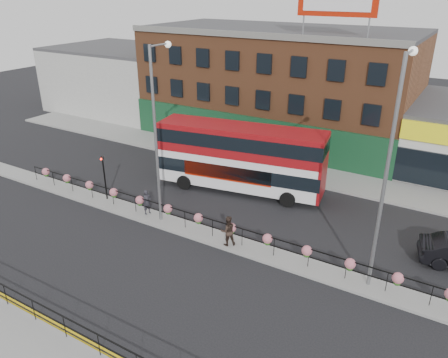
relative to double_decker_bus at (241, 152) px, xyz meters
The scene contains 15 objects.
ground 7.42m from the double_decker_bus, 83.12° to the right, with size 120.00×120.00×0.00m, color black.
north_pavement 6.06m from the double_decker_bus, 81.21° to the left, with size 60.00×4.00×0.15m, color gray.
median 7.39m from the double_decker_bus, 83.12° to the right, with size 60.00×1.60×0.15m, color gray.
yellow_line_inner 16.73m from the double_decker_bus, 87.17° to the right, with size 60.00×0.10×0.01m, color gold.
yellow_line_outer 16.91m from the double_decker_bus, 87.20° to the right, with size 60.00×0.10×0.01m, color gold.
brick_building 13.76m from the double_decker_bus, 103.56° to the left, with size 25.00×12.21×10.30m.
warehouse_west 26.94m from the double_decker_bus, 150.50° to the left, with size 15.50×12.00×7.30m.
median_railing 7.06m from the double_decker_bus, 83.12° to the right, with size 30.04×0.56×1.23m.
south_railing 17.00m from the double_decker_bus, 94.03° to the right, with size 20.04×0.05×1.12m.
double_decker_bus is the anchor object (origin of this frame).
pedestrian_a 7.61m from the double_decker_bus, 116.97° to the right, with size 0.54×0.69×1.66m, color #24242B.
pedestrian_b 7.95m from the double_decker_bus, 66.59° to the right, with size 1.12×1.11×1.82m, color #30231C.
lamp_column_west 7.67m from the double_decker_bus, 107.93° to the right, with size 0.39×1.90×10.81m.
lamp_column_east 13.21m from the double_decker_bus, 29.87° to the right, with size 0.41×1.99×11.33m.
traffic_light_median 9.60m from the double_decker_bus, 138.55° to the right, with size 0.15×0.28×3.65m.
Camera 1 is at (13.09, -18.87, 13.88)m, focal length 35.00 mm.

